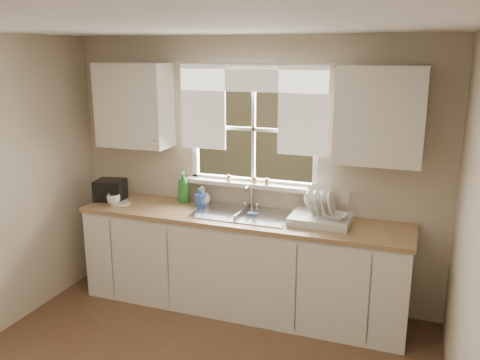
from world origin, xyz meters
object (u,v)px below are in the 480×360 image
(dish_rack, at_px, (320,215))
(cup, at_px, (114,199))
(black_appliance, at_px, (110,190))
(soap_bottle_a, at_px, (184,187))

(dish_rack, height_order, cup, dish_rack)
(dish_rack, distance_m, black_appliance, 2.11)
(soap_bottle_a, relative_size, cup, 2.42)
(dish_rack, relative_size, soap_bottle_a, 1.65)
(soap_bottle_a, height_order, black_appliance, soap_bottle_a)
(soap_bottle_a, relative_size, black_appliance, 1.13)
(dish_rack, xyz_separation_m, black_appliance, (-2.11, -0.03, 0.04))
(black_appliance, bearing_deg, dish_rack, -11.17)
(cup, bearing_deg, dish_rack, 25.30)
(soap_bottle_a, height_order, cup, soap_bottle_a)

